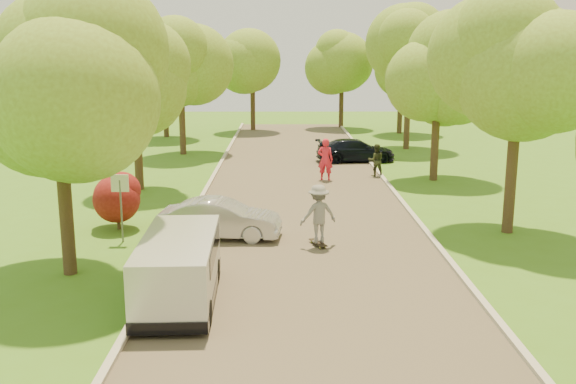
{
  "coord_description": "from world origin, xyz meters",
  "views": [
    {
      "loc": [
        -0.72,
        -15.62,
        5.88
      ],
      "look_at": [
        -0.54,
        5.42,
        1.3
      ],
      "focal_mm": 40.0,
      "sensor_mm": 36.0,
      "label": 1
    }
  ],
  "objects_px": {
    "longboard": "(318,243)",
    "skateboarder": "(318,214)",
    "minivan": "(179,268)",
    "dark_sedan": "(355,150)",
    "person_olive": "(376,160)",
    "person_striped": "(325,160)",
    "silver_sedan": "(221,219)",
    "street_sign": "(120,194)"
  },
  "relations": [
    {
      "from": "longboard",
      "to": "dark_sedan",
      "type": "bearing_deg",
      "value": -120.73
    },
    {
      "from": "person_striped",
      "to": "silver_sedan",
      "type": "bearing_deg",
      "value": 81.69
    },
    {
      "from": "skateboarder",
      "to": "street_sign",
      "type": "bearing_deg",
      "value": -24.93
    },
    {
      "from": "minivan",
      "to": "person_olive",
      "type": "xyz_separation_m",
      "value": [
        7.0,
        15.94,
        -0.07
      ]
    },
    {
      "from": "minivan",
      "to": "longboard",
      "type": "relative_size",
      "value": 4.55
    },
    {
      "from": "longboard",
      "to": "skateboarder",
      "type": "height_order",
      "value": "skateboarder"
    },
    {
      "from": "street_sign",
      "to": "skateboarder",
      "type": "bearing_deg",
      "value": -4.69
    },
    {
      "from": "longboard",
      "to": "skateboarder",
      "type": "bearing_deg",
      "value": -110.25
    },
    {
      "from": "skateboarder",
      "to": "person_olive",
      "type": "xyz_separation_m",
      "value": [
        3.42,
        11.43,
        -0.24
      ]
    },
    {
      "from": "minivan",
      "to": "street_sign",
      "type": "bearing_deg",
      "value": 115.45
    },
    {
      "from": "silver_sedan",
      "to": "dark_sedan",
      "type": "bearing_deg",
      "value": -16.34
    },
    {
      "from": "longboard",
      "to": "person_striped",
      "type": "distance_m",
      "value": 10.55
    },
    {
      "from": "skateboarder",
      "to": "dark_sedan",
      "type": "bearing_deg",
      "value": -120.73
    },
    {
      "from": "longboard",
      "to": "person_striped",
      "type": "relative_size",
      "value": 0.49
    },
    {
      "from": "street_sign",
      "to": "longboard",
      "type": "height_order",
      "value": "street_sign"
    },
    {
      "from": "longboard",
      "to": "skateboarder",
      "type": "distance_m",
      "value": 0.93
    },
    {
      "from": "person_striped",
      "to": "minivan",
      "type": "bearing_deg",
      "value": 87.72
    },
    {
      "from": "dark_sedan",
      "to": "skateboarder",
      "type": "xyz_separation_m",
      "value": [
        -2.92,
        -15.78,
        0.41
      ]
    },
    {
      "from": "longboard",
      "to": "person_olive",
      "type": "distance_m",
      "value": 11.95
    },
    {
      "from": "skateboarder",
      "to": "person_olive",
      "type": "height_order",
      "value": "skateboarder"
    },
    {
      "from": "longboard",
      "to": "skateboarder",
      "type": "relative_size",
      "value": 0.53
    },
    {
      "from": "dark_sedan",
      "to": "skateboarder",
      "type": "bearing_deg",
      "value": 163.41
    },
    {
      "from": "dark_sedan",
      "to": "person_striped",
      "type": "xyz_separation_m",
      "value": [
        -2.02,
        -5.3,
        0.37
      ]
    },
    {
      "from": "silver_sedan",
      "to": "minivan",
      "type": "bearing_deg",
      "value": -179.42
    },
    {
      "from": "street_sign",
      "to": "minivan",
      "type": "distance_m",
      "value": 5.69
    },
    {
      "from": "longboard",
      "to": "person_olive",
      "type": "bearing_deg",
      "value": -126.9
    },
    {
      "from": "person_olive",
      "to": "silver_sedan",
      "type": "bearing_deg",
      "value": 55.95
    },
    {
      "from": "person_olive",
      "to": "skateboarder",
      "type": "bearing_deg",
      "value": 71.06
    },
    {
      "from": "minivan",
      "to": "dark_sedan",
      "type": "distance_m",
      "value": 21.3
    },
    {
      "from": "silver_sedan",
      "to": "longboard",
      "type": "bearing_deg",
      "value": -100.57
    },
    {
      "from": "street_sign",
      "to": "person_olive",
      "type": "distance_m",
      "value": 14.56
    },
    {
      "from": "dark_sedan",
      "to": "longboard",
      "type": "distance_m",
      "value": 16.05
    },
    {
      "from": "minivan",
      "to": "person_striped",
      "type": "distance_m",
      "value": 15.64
    },
    {
      "from": "longboard",
      "to": "minivan",
      "type": "bearing_deg",
      "value": 31.27
    },
    {
      "from": "minivan",
      "to": "longboard",
      "type": "bearing_deg",
      "value": 49.58
    },
    {
      "from": "minivan",
      "to": "longboard",
      "type": "xyz_separation_m",
      "value": [
        3.58,
        4.51,
        -0.75
      ]
    },
    {
      "from": "street_sign",
      "to": "person_olive",
      "type": "xyz_separation_m",
      "value": [
        9.6,
        10.92,
        -0.78
      ]
    },
    {
      "from": "dark_sedan",
      "to": "person_olive",
      "type": "bearing_deg",
      "value": -179.55
    },
    {
      "from": "longboard",
      "to": "person_olive",
      "type": "xyz_separation_m",
      "value": [
        3.42,
        11.43,
        0.69
      ]
    },
    {
      "from": "skateboarder",
      "to": "person_striped",
      "type": "distance_m",
      "value": 10.51
    },
    {
      "from": "silver_sedan",
      "to": "skateboarder",
      "type": "xyz_separation_m",
      "value": [
        3.1,
        -0.9,
        0.39
      ]
    },
    {
      "from": "person_striped",
      "to": "person_olive",
      "type": "bearing_deg",
      "value": -144.79
    }
  ]
}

